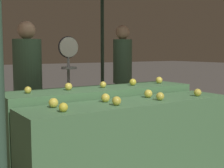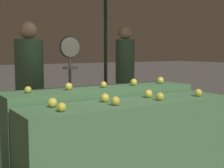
{
  "view_description": "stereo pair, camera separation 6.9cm",
  "coord_description": "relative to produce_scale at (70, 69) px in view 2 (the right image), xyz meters",
  "views": [
    {
      "loc": [
        -1.86,
        -2.44,
        1.38
      ],
      "look_at": [
        -0.06,
        0.3,
        1.04
      ],
      "focal_mm": 50.0,
      "sensor_mm": 36.0,
      "label": 1
    },
    {
      "loc": [
        -1.81,
        -2.48,
        1.38
      ],
      "look_at": [
        -0.06,
        0.3,
        1.04
      ],
      "focal_mm": 50.0,
      "sensor_mm": 36.0,
      "label": 2
    }
  ],
  "objects": [
    {
      "name": "produce_scale",
      "position": [
        0.0,
        0.0,
        0.0
      ],
      "size": [
        0.28,
        0.2,
        1.57
      ],
      "color": "#99999E",
      "rests_on": "ground_plane"
    },
    {
      "name": "apple_front_4",
      "position": [
        -0.7,
        -1.16,
        -0.21
      ],
      "size": [
        0.09,
        0.09,
        0.09
      ],
      "primitive_type": "sphere",
      "color": "yellow",
      "rests_on": "display_counter_front"
    },
    {
      "name": "apple_back_1",
      "position": [
        -0.32,
        -0.66,
        -0.14
      ],
      "size": [
        0.08,
        0.08,
        0.08
      ],
      "primitive_type": "sphere",
      "color": "yellow",
      "rests_on": "display_counter_back"
    },
    {
      "name": "apple_back_3",
      "position": [
        0.54,
        -0.67,
        -0.14
      ],
      "size": [
        0.08,
        0.08,
        0.08
      ],
      "primitive_type": "sphere",
      "color": "gold",
      "rests_on": "display_counter_back"
    },
    {
      "name": "apple_front_1",
      "position": [
        -0.18,
        -1.37,
        -0.21
      ],
      "size": [
        0.08,
        0.08,
        0.08
      ],
      "primitive_type": "sphere",
      "color": "gold",
      "rests_on": "display_counter_front"
    },
    {
      "name": "apple_front_2",
      "position": [
        0.36,
        -1.37,
        -0.22
      ],
      "size": [
        0.08,
        0.08,
        0.08
      ],
      "primitive_type": "sphere",
      "color": "gold",
      "rests_on": "display_counter_front"
    },
    {
      "name": "apple_back_0",
      "position": [
        -0.77,
        -0.67,
        -0.15
      ],
      "size": [
        0.07,
        0.07,
        0.07
      ],
      "primitive_type": "sphere",
      "color": "gold",
      "rests_on": "display_counter_back"
    },
    {
      "name": "display_counter_front",
      "position": [
        0.1,
        -1.27,
        -0.7
      ],
      "size": [
        2.28,
        0.55,
        0.89
      ],
      "primitive_type": "cube",
      "color": "#4C7A4C",
      "rests_on": "ground_plane"
    },
    {
      "name": "person_customer_left",
      "position": [
        1.29,
        0.61,
        -0.07
      ],
      "size": [
        0.41,
        0.41,
        1.82
      ],
      "rotation": [
        0.0,
        0.0,
        3.5
      ],
      "color": "#2D2D38",
      "rests_on": "ground_plane"
    },
    {
      "name": "apple_front_5",
      "position": [
        -0.16,
        -1.16,
        -0.21
      ],
      "size": [
        0.08,
        0.08,
        0.08
      ],
      "primitive_type": "sphere",
      "color": "yellow",
      "rests_on": "display_counter_front"
    },
    {
      "name": "person_vendor_at_scale",
      "position": [
        -0.44,
        0.32,
        -0.12
      ],
      "size": [
        0.44,
        0.44,
        1.77
      ],
      "rotation": [
        0.0,
        0.0,
        2.92
      ],
      "color": "#2D2D38",
      "rests_on": "ground_plane"
    },
    {
      "name": "apple_front_3",
      "position": [
        0.91,
        -1.38,
        -0.22
      ],
      "size": [
        0.08,
        0.08,
        0.08
      ],
      "primitive_type": "sphere",
      "color": "gold",
      "rests_on": "display_counter_front"
    },
    {
      "name": "apple_back_2",
      "position": [
        0.11,
        -0.67,
        -0.14
      ],
      "size": [
        0.07,
        0.07,
        0.07
      ],
      "primitive_type": "sphere",
      "color": "yellow",
      "rests_on": "display_counter_back"
    },
    {
      "name": "apple_front_0",
      "position": [
        -0.71,
        -1.39,
        -0.22
      ],
      "size": [
        0.08,
        0.08,
        0.08
      ],
      "primitive_type": "sphere",
      "color": "gold",
      "rests_on": "display_counter_front"
    },
    {
      "name": "apple_front_6",
      "position": [
        0.38,
        -1.16,
        -0.21
      ],
      "size": [
        0.09,
        0.09,
        0.09
      ],
      "primitive_type": "sphere",
      "color": "yellow",
      "rests_on": "display_counter_front"
    },
    {
      "name": "display_counter_back",
      "position": [
        0.1,
        -0.67,
        -0.66
      ],
      "size": [
        2.28,
        0.55,
        0.96
      ],
      "primitive_type": "cube",
      "color": "#4C7A4C",
      "rests_on": "ground_plane"
    },
    {
      "name": "apple_back_4",
      "position": [
        0.97,
        -0.67,
        -0.14
      ],
      "size": [
        0.09,
        0.09,
        0.09
      ],
      "primitive_type": "sphere",
      "color": "yellow",
      "rests_on": "display_counter_back"
    }
  ]
}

